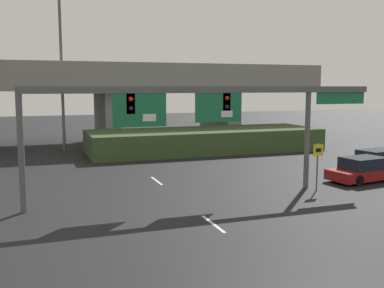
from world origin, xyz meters
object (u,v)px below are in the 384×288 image
(highway_light_pole_near, at_px, (61,48))
(parked_sedan_mid_right, at_px, (379,162))
(speed_limit_sign, at_px, (318,160))
(parked_sedan_near_right, at_px, (365,170))
(signal_gantry, at_px, (204,106))

(highway_light_pole_near, xyz_separation_m, parked_sedan_mid_right, (18.55, -16.57, -8.03))
(speed_limit_sign, height_order, parked_sedan_near_right, speed_limit_sign)
(signal_gantry, relative_size, parked_sedan_mid_right, 3.63)
(signal_gantry, bearing_deg, parked_sedan_mid_right, 9.78)
(highway_light_pole_near, xyz_separation_m, parked_sedan_near_right, (15.84, -18.40, -8.06))
(highway_light_pole_near, bearing_deg, parked_sedan_near_right, -49.28)
(signal_gantry, distance_m, parked_sedan_mid_right, 13.76)
(speed_limit_sign, distance_m, parked_sedan_near_right, 4.39)
(speed_limit_sign, xyz_separation_m, parked_sedan_near_right, (4.11, 1.18, -0.99))
(speed_limit_sign, relative_size, highway_light_pole_near, 0.15)
(speed_limit_sign, distance_m, parked_sedan_mid_right, 7.52)
(parked_sedan_near_right, bearing_deg, speed_limit_sign, -171.42)
(signal_gantry, xyz_separation_m, highway_light_pole_near, (-5.54, 18.81, 4.16))
(parked_sedan_near_right, bearing_deg, signal_gantry, 174.87)
(highway_light_pole_near, distance_m, parked_sedan_mid_right, 26.13)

